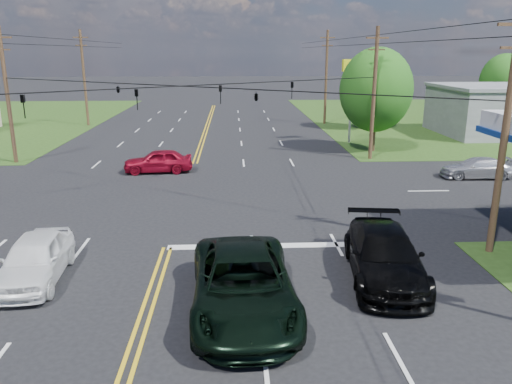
{
  "coord_description": "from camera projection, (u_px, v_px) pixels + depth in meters",
  "views": [
    {
      "loc": [
        2.74,
        -15.21,
        7.77
      ],
      "look_at": [
        3.74,
        6.0,
        1.78
      ],
      "focal_mm": 35.0,
      "sensor_mm": 36.0,
      "label": 1
    }
  ],
  "objects": [
    {
      "name": "ground",
      "position": [
        185.0,
        194.0,
        28.14
      ],
      "size": [
        280.0,
        280.0,
        0.0
      ],
      "primitive_type": "plane",
      "color": "black",
      "rests_on": "ground"
    },
    {
      "name": "grass_ne",
      "position": [
        498.0,
        118.0,
        60.5
      ],
      "size": [
        46.0,
        48.0,
        0.03
      ],
      "primitive_type": "cube",
      "color": "#264315",
      "rests_on": "ground"
    },
    {
      "name": "stop_bar",
      "position": [
        289.0,
        246.0,
        20.68
      ],
      "size": [
        10.0,
        0.5,
        0.02
      ],
      "primitive_type": "cube",
      "color": "silver",
      "rests_on": "ground"
    },
    {
      "name": "pole_se",
      "position": [
        505.0,
        130.0,
        18.75
      ],
      "size": [
        1.6,
        0.28,
        9.5
      ],
      "color": "#3D2C1A",
      "rests_on": "ground"
    },
    {
      "name": "pole_nw",
      "position": [
        7.0,
        94.0,
        34.87
      ],
      "size": [
        1.6,
        0.28,
        9.5
      ],
      "color": "#3D2C1A",
      "rests_on": "ground"
    },
    {
      "name": "pole_ne",
      "position": [
        374.0,
        92.0,
        36.05
      ],
      "size": [
        1.6,
        0.28,
        9.5
      ],
      "color": "#3D2C1A",
      "rests_on": "ground"
    },
    {
      "name": "pole_left_far",
      "position": [
        84.0,
        77.0,
        53.07
      ],
      "size": [
        1.6,
        0.28,
        10.0
      ],
      "color": "#3D2C1A",
      "rests_on": "ground"
    },
    {
      "name": "pole_right_far",
      "position": [
        326.0,
        76.0,
        54.25
      ],
      "size": [
        1.6,
        0.28,
        10.0
      ],
      "color": "#3D2C1A",
      "rests_on": "ground"
    },
    {
      "name": "span_wire_signals",
      "position": [
        181.0,
        86.0,
        26.51
      ],
      "size": [
        26.0,
        18.0,
        1.13
      ],
      "color": "black",
      "rests_on": "ground"
    },
    {
      "name": "power_lines",
      "position": [
        174.0,
        34.0,
        23.88
      ],
      "size": [
        26.04,
        100.0,
        0.64
      ],
      "color": "black",
      "rests_on": "ground"
    },
    {
      "name": "tree_right_a",
      "position": [
        376.0,
        90.0,
        38.99
      ],
      "size": [
        5.7,
        5.7,
        8.18
      ],
      "color": "#3D2C1A",
      "rests_on": "ground"
    },
    {
      "name": "tree_right_b",
      "position": [
        367.0,
        88.0,
        50.82
      ],
      "size": [
        4.94,
        4.94,
        7.09
      ],
      "color": "#3D2C1A",
      "rests_on": "ground"
    },
    {
      "name": "tree_far_r",
      "position": [
        504.0,
        81.0,
        57.3
      ],
      "size": [
        5.32,
        5.32,
        7.63
      ],
      "color": "#3D2C1A",
      "rests_on": "ground"
    },
    {
      "name": "pickup_dkgreen",
      "position": [
        243.0,
        284.0,
        15.21
      ],
      "size": [
        3.35,
        6.81,
        1.86
      ],
      "primitive_type": "imported",
      "rotation": [
        0.0,
        0.0,
        0.04
      ],
      "color": "black",
      "rests_on": "ground"
    },
    {
      "name": "suv_black",
      "position": [
        384.0,
        255.0,
        17.54
      ],
      "size": [
        3.15,
        6.23,
        1.74
      ],
      "primitive_type": "imported",
      "rotation": [
        0.0,
        0.0,
        -0.12
      ],
      "color": "black",
      "rests_on": "ground"
    },
    {
      "name": "pickup_white",
      "position": [
        35.0,
        259.0,
        17.38
      ],
      "size": [
        2.21,
        4.84,
        1.61
      ],
      "primitive_type": "imported",
      "rotation": [
        0.0,
        0.0,
        0.07
      ],
      "color": "white",
      "rests_on": "ground"
    },
    {
      "name": "sedan_red",
      "position": [
        158.0,
        161.0,
        33.12
      ],
      "size": [
        4.63,
        2.16,
        1.53
      ],
      "primitive_type": "imported",
      "rotation": [
        0.0,
        0.0,
        -1.49
      ],
      "color": "maroon",
      "rests_on": "ground"
    },
    {
      "name": "sedan_far",
      "position": [
        477.0,
        168.0,
        31.67
      ],
      "size": [
        4.55,
        2.06,
        1.29
      ],
      "primitive_type": "imported",
      "rotation": [
        0.0,
        0.0,
        -1.63
      ],
      "color": "silver",
      "rests_on": "ground"
    },
    {
      "name": "polesign_ne",
      "position": [
        352.0,
        79.0,
        42.53
      ],
      "size": [
        1.96,
        0.91,
        7.25
      ],
      "color": "#A5A5AA",
      "rests_on": "ground"
    }
  ]
}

